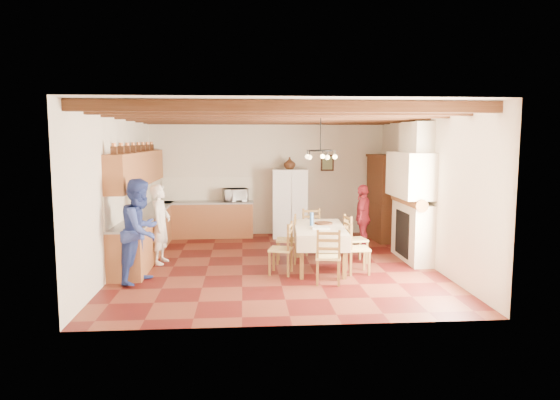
{
  "coord_description": "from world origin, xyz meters",
  "views": [
    {
      "loc": [
        -0.63,
        -9.59,
        2.46
      ],
      "look_at": [
        0.1,
        0.3,
        1.25
      ],
      "focal_mm": 32.0,
      "sensor_mm": 36.0,
      "label": 1
    }
  ],
  "objects_px": {
    "chair_left_near": "(281,248)",
    "person_man": "(160,224)",
    "chair_right_near": "(358,247)",
    "microwave": "(235,195)",
    "hutch": "(382,198)",
    "person_woman_blue": "(141,231)",
    "chair_end_far": "(313,232)",
    "chair_left_far": "(287,239)",
    "dining_table": "(320,231)",
    "chair_right_far": "(356,239)",
    "person_woman_red": "(363,217)",
    "chair_end_near": "(328,256)",
    "refrigerator": "(290,203)"
  },
  "relations": [
    {
      "from": "chair_left_near",
      "to": "person_man",
      "type": "xyz_separation_m",
      "value": [
        -2.32,
        0.97,
        0.31
      ]
    },
    {
      "from": "chair_right_near",
      "to": "microwave",
      "type": "bearing_deg",
      "value": 31.6
    },
    {
      "from": "hutch",
      "to": "person_woman_blue",
      "type": "xyz_separation_m",
      "value": [
        -5.14,
        -3.27,
        -0.14
      ]
    },
    {
      "from": "chair_end_far",
      "to": "person_woman_blue",
      "type": "xyz_separation_m",
      "value": [
        -3.26,
        -1.94,
        0.42
      ]
    },
    {
      "from": "chair_left_far",
      "to": "chair_right_near",
      "type": "relative_size",
      "value": 1.0
    },
    {
      "from": "dining_table",
      "to": "chair_right_near",
      "type": "height_order",
      "value": "chair_right_near"
    },
    {
      "from": "dining_table",
      "to": "chair_right_near",
      "type": "distance_m",
      "value": 0.82
    },
    {
      "from": "chair_right_far",
      "to": "person_woman_red",
      "type": "height_order",
      "value": "person_woman_red"
    },
    {
      "from": "chair_right_far",
      "to": "person_man",
      "type": "height_order",
      "value": "person_man"
    },
    {
      "from": "chair_left_near",
      "to": "person_woman_blue",
      "type": "bearing_deg",
      "value": -66.56
    },
    {
      "from": "person_woman_red",
      "to": "chair_end_near",
      "type": "bearing_deg",
      "value": -2.62
    },
    {
      "from": "dining_table",
      "to": "chair_right_near",
      "type": "xyz_separation_m",
      "value": [
        0.64,
        -0.46,
        -0.24
      ]
    },
    {
      "from": "chair_left_far",
      "to": "chair_end_near",
      "type": "distance_m",
      "value": 1.61
    },
    {
      "from": "chair_right_far",
      "to": "person_man",
      "type": "relative_size",
      "value": 0.61
    },
    {
      "from": "chair_end_near",
      "to": "person_woman_red",
      "type": "height_order",
      "value": "person_woman_red"
    },
    {
      "from": "hutch",
      "to": "dining_table",
      "type": "relative_size",
      "value": 1.1
    },
    {
      "from": "hutch",
      "to": "dining_table",
      "type": "height_order",
      "value": "hutch"
    },
    {
      "from": "hutch",
      "to": "chair_left_near",
      "type": "bearing_deg",
      "value": -138.2
    },
    {
      "from": "chair_end_near",
      "to": "person_woman_blue",
      "type": "distance_m",
      "value": 3.24
    },
    {
      "from": "chair_left_near",
      "to": "chair_right_near",
      "type": "bearing_deg",
      "value": 103.8
    },
    {
      "from": "hutch",
      "to": "chair_end_far",
      "type": "xyz_separation_m",
      "value": [
        -1.89,
        -1.33,
        -0.56
      ]
    },
    {
      "from": "chair_right_near",
      "to": "chair_end_near",
      "type": "relative_size",
      "value": 1.0
    },
    {
      "from": "chair_right_near",
      "to": "chair_right_far",
      "type": "relative_size",
      "value": 1.0
    },
    {
      "from": "chair_left_near",
      "to": "chair_left_far",
      "type": "distance_m",
      "value": 0.87
    },
    {
      "from": "microwave",
      "to": "refrigerator",
      "type": "bearing_deg",
      "value": -18.8
    },
    {
      "from": "chair_right_near",
      "to": "microwave",
      "type": "height_order",
      "value": "microwave"
    },
    {
      "from": "chair_end_near",
      "to": "chair_end_far",
      "type": "relative_size",
      "value": 1.0
    },
    {
      "from": "chair_right_far",
      "to": "chair_end_near",
      "type": "relative_size",
      "value": 1.0
    },
    {
      "from": "person_woman_blue",
      "to": "person_woman_red",
      "type": "height_order",
      "value": "person_woman_blue"
    },
    {
      "from": "dining_table",
      "to": "chair_left_far",
      "type": "height_order",
      "value": "chair_left_far"
    },
    {
      "from": "chair_left_far",
      "to": "person_man",
      "type": "relative_size",
      "value": 0.61
    },
    {
      "from": "chair_left_near",
      "to": "chair_right_near",
      "type": "relative_size",
      "value": 1.0
    },
    {
      "from": "dining_table",
      "to": "chair_end_far",
      "type": "bearing_deg",
      "value": 87.93
    },
    {
      "from": "refrigerator",
      "to": "hutch",
      "type": "height_order",
      "value": "hutch"
    },
    {
      "from": "hutch",
      "to": "chair_end_near",
      "type": "height_order",
      "value": "hutch"
    },
    {
      "from": "chair_left_near",
      "to": "chair_end_near",
      "type": "distance_m",
      "value": 1.01
    },
    {
      "from": "person_woman_blue",
      "to": "refrigerator",
      "type": "bearing_deg",
      "value": -16.51
    },
    {
      "from": "chair_right_far",
      "to": "person_woman_blue",
      "type": "xyz_separation_m",
      "value": [
        -4.0,
        -1.11,
        0.42
      ]
    },
    {
      "from": "chair_end_near",
      "to": "person_woman_red",
      "type": "bearing_deg",
      "value": -106.46
    },
    {
      "from": "hutch",
      "to": "person_woman_red",
      "type": "xyz_separation_m",
      "value": [
        -0.74,
        -1.07,
        -0.31
      ]
    },
    {
      "from": "person_man",
      "to": "microwave",
      "type": "height_order",
      "value": "person_man"
    },
    {
      "from": "chair_end_near",
      "to": "person_woman_blue",
      "type": "xyz_separation_m",
      "value": [
        -3.2,
        0.32,
        0.42
      ]
    },
    {
      "from": "chair_end_far",
      "to": "chair_right_far",
      "type": "bearing_deg",
      "value": -54.18
    },
    {
      "from": "chair_left_far",
      "to": "microwave",
      "type": "height_order",
      "value": "microwave"
    },
    {
      "from": "chair_end_near",
      "to": "person_man",
      "type": "xyz_separation_m",
      "value": [
        -3.08,
        1.63,
        0.31
      ]
    },
    {
      "from": "refrigerator",
      "to": "chair_left_far",
      "type": "height_order",
      "value": "refrigerator"
    },
    {
      "from": "dining_table",
      "to": "person_woman_red",
      "type": "distance_m",
      "value": 1.87
    },
    {
      "from": "chair_right_far",
      "to": "chair_left_far",
      "type": "bearing_deg",
      "value": 78.32
    },
    {
      "from": "chair_end_near",
      "to": "hutch",
      "type": "bearing_deg",
      "value": -109.3
    },
    {
      "from": "chair_right_near",
      "to": "person_man",
      "type": "relative_size",
      "value": 0.61
    }
  ]
}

